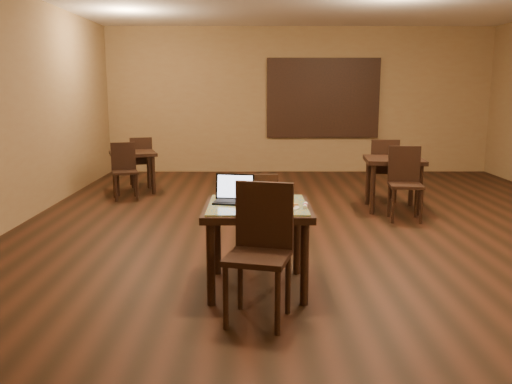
{
  "coord_description": "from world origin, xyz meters",
  "views": [
    {
      "loc": [
        -0.93,
        -6.47,
        1.74
      ],
      "look_at": [
        -0.92,
        -1.79,
        0.85
      ],
      "focal_mm": 38.0,
      "sensor_mm": 36.0,
      "label": 1
    }
  ],
  "objects_px": {
    "tiled_table": "(257,216)",
    "other_table_a_chair_near": "(405,179)",
    "laptop": "(235,195)",
    "other_table_b_chair_near": "(124,167)",
    "other_table_b_chair_far": "(141,159)",
    "other_table_b": "(133,159)",
    "chair_main_near": "(261,243)",
    "other_table_a_chair_far": "(384,167)",
    "pizza_pan": "(270,198)",
    "other_table_a": "(394,167)",
    "chair_main_far": "(257,214)"
  },
  "relations": [
    {
      "from": "chair_main_near",
      "to": "other_table_a_chair_near",
      "type": "xyz_separation_m",
      "value": [
        1.98,
        3.22,
        -0.03
      ]
    },
    {
      "from": "chair_main_near",
      "to": "laptop",
      "type": "relative_size",
      "value": 2.75
    },
    {
      "from": "other_table_a_chair_far",
      "to": "tiled_table",
      "type": "bearing_deg",
      "value": 67.92
    },
    {
      "from": "laptop",
      "to": "other_table_b_chair_near",
      "type": "height_order",
      "value": "laptop"
    },
    {
      "from": "other_table_a_chair_far",
      "to": "other_table_a_chair_near",
      "type": "bearing_deg",
      "value": 96.62
    },
    {
      "from": "other_table_b_chair_near",
      "to": "other_table_b_chair_far",
      "type": "xyz_separation_m",
      "value": [
        0.05,
        1.05,
        0.0
      ]
    },
    {
      "from": "other_table_b",
      "to": "other_table_b_chair_far",
      "type": "relative_size",
      "value": 1.04
    },
    {
      "from": "pizza_pan",
      "to": "other_table_a",
      "type": "bearing_deg",
      "value": 57.53
    },
    {
      "from": "other_table_b",
      "to": "chair_main_far",
      "type": "bearing_deg",
      "value": -80.34
    },
    {
      "from": "pizza_pan",
      "to": "other_table_a",
      "type": "relative_size",
      "value": 0.38
    },
    {
      "from": "other_table_a_chair_near",
      "to": "other_table_b_chair_far",
      "type": "xyz_separation_m",
      "value": [
        -4.07,
        2.49,
        -0.05
      ]
    },
    {
      "from": "other_table_a_chair_far",
      "to": "other_table_a",
      "type": "bearing_deg",
      "value": 96.62
    },
    {
      "from": "chair_main_near",
      "to": "chair_main_far",
      "type": "relative_size",
      "value": 1.11
    },
    {
      "from": "other_table_a_chair_near",
      "to": "chair_main_near",
      "type": "bearing_deg",
      "value": -115.81
    },
    {
      "from": "other_table_a",
      "to": "other_table_b_chair_far",
      "type": "distance_m",
      "value": 4.49
    },
    {
      "from": "other_table_a_chair_near",
      "to": "pizza_pan",
      "type": "bearing_deg",
      "value": -122.7
    },
    {
      "from": "tiled_table",
      "to": "pizza_pan",
      "type": "bearing_deg",
      "value": 63.39
    },
    {
      "from": "chair_main_far",
      "to": "other_table_b_chair_near",
      "type": "bearing_deg",
      "value": -57.24
    },
    {
      "from": "tiled_table",
      "to": "other_table_a_chair_near",
      "type": "xyz_separation_m",
      "value": [
        2.0,
        2.61,
        -0.11
      ]
    },
    {
      "from": "pizza_pan",
      "to": "other_table_b",
      "type": "bearing_deg",
      "value": 117.1
    },
    {
      "from": "tiled_table",
      "to": "other_table_a",
      "type": "xyz_separation_m",
      "value": [
        1.99,
        3.18,
        -0.03
      ]
    },
    {
      "from": "pizza_pan",
      "to": "other_table_a_chair_far",
      "type": "xyz_separation_m",
      "value": [
        1.86,
        3.51,
        -0.21
      ]
    },
    {
      "from": "chair_main_near",
      "to": "other_table_b",
      "type": "distance_m",
      "value": 5.6
    },
    {
      "from": "tiled_table",
      "to": "chair_main_near",
      "type": "relative_size",
      "value": 0.88
    },
    {
      "from": "tiled_table",
      "to": "other_table_b_chair_far",
      "type": "xyz_separation_m",
      "value": [
        -2.07,
        5.09,
        -0.15
      ]
    },
    {
      "from": "chair_main_near",
      "to": "chair_main_far",
      "type": "bearing_deg",
      "value": 105.56
    },
    {
      "from": "other_table_a_chair_far",
      "to": "other_table_b_chair_near",
      "type": "xyz_separation_m",
      "value": [
        -4.1,
        0.29,
        -0.05
      ]
    },
    {
      "from": "tiled_table",
      "to": "other_table_b",
      "type": "distance_m",
      "value": 5.03
    },
    {
      "from": "chair_main_far",
      "to": "other_table_a",
      "type": "height_order",
      "value": "chair_main_far"
    },
    {
      "from": "other_table_a_chair_far",
      "to": "other_table_b_chair_near",
      "type": "relative_size",
      "value": 1.1
    },
    {
      "from": "chair_main_near",
      "to": "pizza_pan",
      "type": "distance_m",
      "value": 0.87
    },
    {
      "from": "other_table_b_chair_near",
      "to": "other_table_b_chair_far",
      "type": "bearing_deg",
      "value": 69.06
    },
    {
      "from": "chair_main_near",
      "to": "other_table_a_chair_far",
      "type": "xyz_separation_m",
      "value": [
        1.96,
        4.36,
        -0.03
      ]
    },
    {
      "from": "other_table_a_chair_far",
      "to": "other_table_b_chair_far",
      "type": "relative_size",
      "value": 1.1
    },
    {
      "from": "chair_main_near",
      "to": "other_table_a_chair_near",
      "type": "bearing_deg",
      "value": 72.86
    },
    {
      "from": "pizza_pan",
      "to": "other_table_b_chair_near",
      "type": "relative_size",
      "value": 0.37
    },
    {
      "from": "other_table_a_chair_far",
      "to": "other_table_b",
      "type": "xyz_separation_m",
      "value": [
        -4.08,
        0.82,
        0.02
      ]
    },
    {
      "from": "laptop",
      "to": "other_table_b_chair_far",
      "type": "bearing_deg",
      "value": 119.71
    },
    {
      "from": "laptop",
      "to": "other_table_b_chair_far",
      "type": "distance_m",
      "value": 5.34
    },
    {
      "from": "tiled_table",
      "to": "other_table_a_chair_far",
      "type": "relative_size",
      "value": 0.94
    },
    {
      "from": "tiled_table",
      "to": "other_table_b_chair_near",
      "type": "height_order",
      "value": "other_table_b_chair_near"
    },
    {
      "from": "other_table_a",
      "to": "other_table_b_chair_near",
      "type": "bearing_deg",
      "value": 173.9
    },
    {
      "from": "chair_main_far",
      "to": "other_table_b_chair_far",
      "type": "bearing_deg",
      "value": -64.16
    },
    {
      "from": "chair_main_far",
      "to": "other_table_a_chair_far",
      "type": "height_order",
      "value": "other_table_a_chair_far"
    },
    {
      "from": "tiled_table",
      "to": "chair_main_near",
      "type": "distance_m",
      "value": 0.62
    },
    {
      "from": "other_table_a",
      "to": "other_table_b",
      "type": "distance_m",
      "value": 4.32
    },
    {
      "from": "pizza_pan",
      "to": "laptop",
      "type": "bearing_deg",
      "value": -157.15
    },
    {
      "from": "other_table_b_chair_far",
      "to": "other_table_a_chair_near",
      "type": "bearing_deg",
      "value": 130.31
    },
    {
      "from": "pizza_pan",
      "to": "other_table_b",
      "type": "height_order",
      "value": "pizza_pan"
    },
    {
      "from": "laptop",
      "to": "other_table_a_chair_far",
      "type": "bearing_deg",
      "value": 68.27
    }
  ]
}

